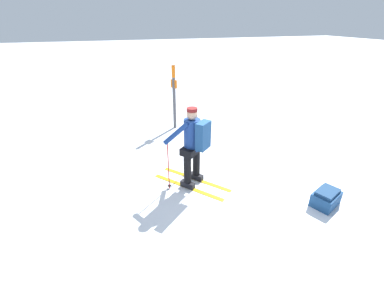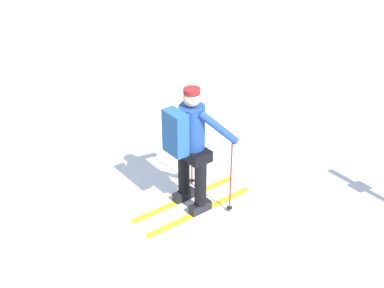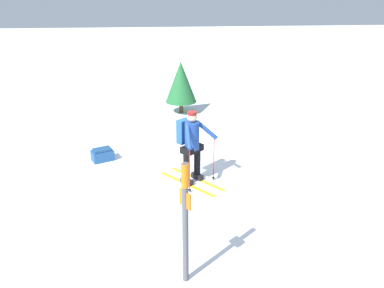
% 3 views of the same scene
% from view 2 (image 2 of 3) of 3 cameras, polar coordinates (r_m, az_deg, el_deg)
% --- Properties ---
extents(ground_plane, '(80.00, 80.00, 0.00)m').
position_cam_2_polar(ground_plane, '(6.46, -0.29, -9.94)').
color(ground_plane, white).
extents(skier, '(1.53, 1.39, 1.65)m').
position_cam_2_polar(skier, '(6.44, -0.21, 0.07)').
color(skier, gold).
rests_on(skier, ground_plane).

